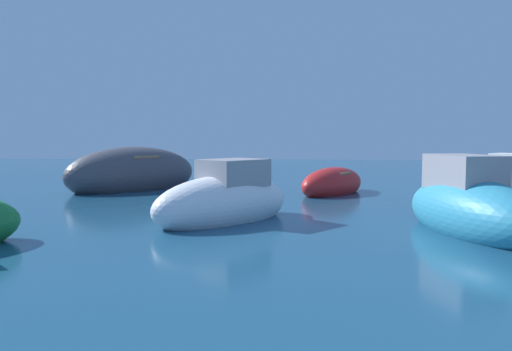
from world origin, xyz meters
name	(u,v)px	position (x,y,z in m)	size (l,w,h in m)	color
moored_boat_2	(333,184)	(-4.64, 13.46, 0.34)	(3.14, 3.75, 1.22)	#B21E1E
moored_boat_4	(133,174)	(-12.26, 14.52, 0.59)	(5.32, 5.97, 2.12)	#3F3F47
moored_boat_6	(471,208)	(-2.34, 6.50, 0.51)	(2.54, 4.55, 1.97)	teal
moored_boat_8	(225,201)	(-7.75, 7.52, 0.48)	(3.82, 4.09, 1.81)	white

